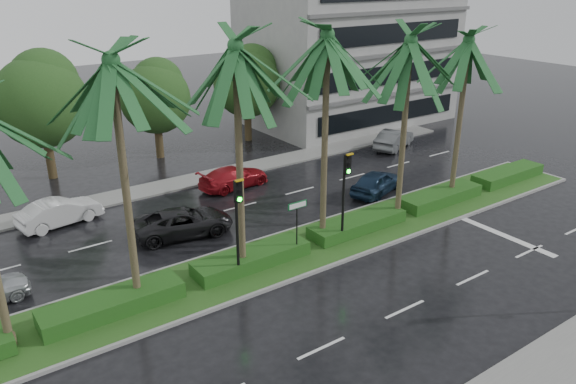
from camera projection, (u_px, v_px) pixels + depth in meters
ground at (322, 257)px, 24.80m from camera, size 120.00×120.00×0.00m
far_sidewalk at (198, 179)px, 33.86m from camera, size 40.00×2.00×0.12m
median at (308, 247)px, 25.53m from camera, size 36.00×4.00×0.15m
hedge at (308, 240)px, 25.39m from camera, size 35.20×1.40×0.60m
lane_markings at (378, 243)px, 26.11m from camera, size 34.00×13.06×0.01m
palm_row at (285, 68)px, 21.83m from camera, size 26.30×4.20×10.05m
signal_median_left at (238, 215)px, 21.76m from camera, size 0.34×0.42×4.36m
signal_median_right at (345, 185)px, 24.72m from camera, size 0.34×0.42×4.36m
street_sign at (297, 215)px, 23.84m from camera, size 0.95×0.09×2.60m
bg_trees at (155, 87)px, 36.41m from camera, size 33.24×5.38×7.77m
building at (349, 47)px, 45.36m from camera, size 16.00×10.00×12.00m
car_white at (60, 212)px, 27.78m from camera, size 2.08×4.23×1.33m
car_darkgrey at (183, 222)px, 26.71m from camera, size 3.03×5.03×1.31m
car_red at (234, 177)px, 32.57m from camera, size 2.13×4.43×1.24m
car_blue at (377, 182)px, 31.67m from camera, size 2.75×4.22×1.34m
car_grey at (394, 139)px, 39.65m from camera, size 2.96×4.40×1.37m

